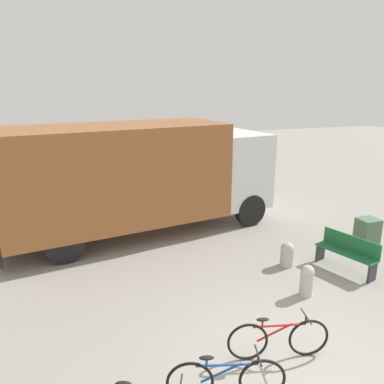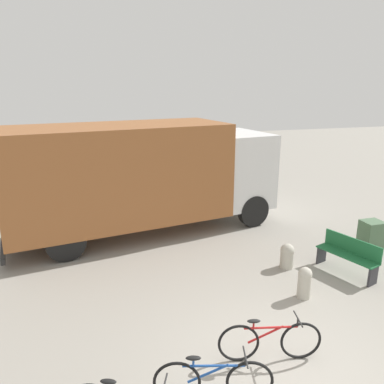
{
  "view_description": "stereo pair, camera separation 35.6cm",
  "coord_description": "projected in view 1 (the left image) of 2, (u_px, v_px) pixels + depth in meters",
  "views": [
    {
      "loc": [
        -3.19,
        -4.21,
        4.44
      ],
      "look_at": [
        -0.17,
        4.55,
        1.79
      ],
      "focal_mm": 35.0,
      "sensor_mm": 36.0,
      "label": 1
    },
    {
      "loc": [
        -2.85,
        -4.32,
        4.44
      ],
      "look_at": [
        -0.17,
        4.55,
        1.79
      ],
      "focal_mm": 35.0,
      "sensor_mm": 36.0,
      "label": 2
    }
  ],
  "objects": [
    {
      "name": "bicycle_middle",
      "position": [
        226.0,
        380.0,
        5.37
      ],
      "size": [
        1.69,
        0.6,
        0.78
      ],
      "rotation": [
        0.0,
        0.0,
        -0.28
      ],
      "color": "black",
      "rests_on": "ground"
    },
    {
      "name": "delivery_truck",
      "position": [
        140.0,
        174.0,
        11.33
      ],
      "size": [
        8.54,
        3.73,
        3.35
      ],
      "rotation": [
        0.0,
        0.0,
        0.15
      ],
      "color": "#99592D",
      "rests_on": "ground"
    },
    {
      "name": "park_bench",
      "position": [
        347.0,
        252.0,
        9.23
      ],
      "size": [
        0.84,
        1.55,
        0.89
      ],
      "rotation": [
        0.0,
        0.0,
        1.88
      ],
      "color": "#1E6638",
      "rests_on": "ground"
    },
    {
      "name": "utility_box",
      "position": [
        367.0,
        232.0,
        10.76
      ],
      "size": [
        0.56,
        0.51,
        0.78
      ],
      "color": "#4C6B4C",
      "rests_on": "ground"
    },
    {
      "name": "bicycle_far",
      "position": [
        278.0,
        339.0,
        6.24
      ],
      "size": [
        1.7,
        0.54,
        0.78
      ],
      "rotation": [
        0.0,
        0.0,
        -0.23
      ],
      "color": "black",
      "rests_on": "ground"
    },
    {
      "name": "ground_plane",
      "position": [
        293.0,
        371.0,
        6.05
      ],
      "size": [
        60.0,
        60.0,
        0.0
      ],
      "primitive_type": "plane",
      "color": "gray"
    },
    {
      "name": "bollard_far_bench",
      "position": [
        287.0,
        254.0,
        9.47
      ],
      "size": [
        0.35,
        0.35,
        0.64
      ],
      "color": "#B2AD9E",
      "rests_on": "ground"
    },
    {
      "name": "bollard_near_bench",
      "position": [
        307.0,
        279.0,
        8.13
      ],
      "size": [
        0.3,
        0.3,
        0.71
      ],
      "color": "#B2AD9E",
      "rests_on": "ground"
    }
  ]
}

